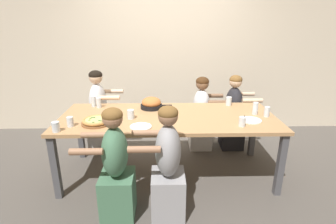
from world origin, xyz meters
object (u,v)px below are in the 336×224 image
at_px(drinking_glass_b, 94,102).
at_px(diner_far_left, 99,114).
at_px(skillet_bowl, 151,104).
at_px(diner_near_midleft, 116,170).
at_px(drinking_glass_h, 131,114).
at_px(empty_plate_b, 141,127).
at_px(drinking_glass_a, 255,108).
at_px(pizza_board_main, 96,121).
at_px(drinking_glass_c, 70,122).
at_px(diner_far_right, 233,116).
at_px(diner_far_midright, 201,116).
at_px(diner_near_center, 168,168).
at_px(cocktail_glass_blue, 242,122).
at_px(drinking_glass_g, 267,112).
at_px(drinking_glass_d, 99,103).
at_px(drinking_glass_f, 56,128).
at_px(empty_plate_a, 251,120).
at_px(drinking_glass_e, 229,101).

height_order(drinking_glass_b, diner_far_left, diner_far_left).
relative_size(skillet_bowl, diner_near_midleft, 0.36).
distance_m(drinking_glass_h, diner_near_midleft, 0.73).
bearing_deg(empty_plate_b, drinking_glass_a, 15.58).
height_order(drinking_glass_a, diner_near_midleft, diner_near_midleft).
relative_size(drinking_glass_a, drinking_glass_b, 1.07).
distance_m(pizza_board_main, drinking_glass_c, 0.27).
bearing_deg(diner_far_right, drinking_glass_h, -60.12).
distance_m(empty_plate_b, diner_far_left, 1.29).
bearing_deg(drinking_glass_h, empty_plate_b, -62.92).
bearing_deg(diner_far_midright, diner_near_center, -19.83).
height_order(cocktail_glass_blue, drinking_glass_h, cocktail_glass_blue).
relative_size(drinking_glass_a, drinking_glass_g, 1.23).
xyz_separation_m(drinking_glass_d, drinking_glass_f, (-0.26, -0.77, -0.01)).
bearing_deg(diner_far_left, diner_near_center, 33.48).
bearing_deg(drinking_glass_c, skillet_bowl, 35.53).
bearing_deg(drinking_glass_a, diner_far_midright, 127.47).
distance_m(pizza_board_main, drinking_glass_h, 0.39).
bearing_deg(empty_plate_b, drinking_glass_f, -173.27).
height_order(skillet_bowl, diner_near_midleft, diner_near_midleft).
distance_m(pizza_board_main, empty_plate_a, 1.71).
xyz_separation_m(drinking_glass_d, drinking_glass_h, (0.45, -0.42, -0.00)).
distance_m(skillet_bowl, diner_near_center, 1.10).
relative_size(cocktail_glass_blue, drinking_glass_g, 1.08).
relative_size(drinking_glass_a, diner_far_midright, 0.13).
relative_size(drinking_glass_d, diner_near_center, 0.11).
relative_size(diner_far_left, diner_far_right, 1.07).
height_order(drinking_glass_h, diner_far_left, diner_far_left).
relative_size(empty_plate_b, diner_near_center, 0.20).
xyz_separation_m(cocktail_glass_blue, diner_far_midright, (-0.27, 1.06, -0.32)).
bearing_deg(pizza_board_main, drinking_glass_e, 21.44).
bearing_deg(empty_plate_a, drinking_glass_f, -172.80).
relative_size(drinking_glass_b, diner_near_midleft, 0.12).
relative_size(pizza_board_main, drinking_glass_d, 2.47).
bearing_deg(cocktail_glass_blue, drinking_glass_d, 158.07).
distance_m(cocktail_glass_blue, diner_far_left, 2.08).
xyz_separation_m(drinking_glass_e, diner_far_left, (-1.80, 0.33, -0.29)).
distance_m(pizza_board_main, cocktail_glass_blue, 1.57).
bearing_deg(drinking_glass_e, cocktail_glass_blue, -92.63).
bearing_deg(diner_far_midright, diner_far_left, -90.00).
height_order(drinking_glass_e, diner_far_left, diner_far_left).
bearing_deg(drinking_glass_c, drinking_glass_f, -125.69).
relative_size(drinking_glass_a, drinking_glass_d, 1.13).
distance_m(pizza_board_main, drinking_glass_d, 0.57).
distance_m(empty_plate_b, drinking_glass_b, 0.98).
xyz_separation_m(pizza_board_main, skillet_bowl, (0.58, 0.52, 0.03)).
xyz_separation_m(empty_plate_a, diner_far_midright, (-0.42, 0.90, -0.28)).
bearing_deg(cocktail_glass_blue, drinking_glass_f, -176.90).
distance_m(drinking_glass_a, drinking_glass_c, 2.11).
height_order(skillet_bowl, drinking_glass_b, skillet_bowl).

